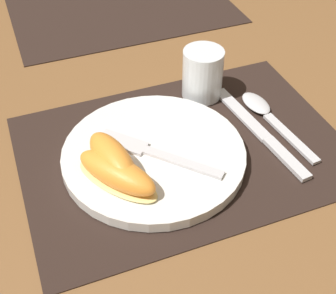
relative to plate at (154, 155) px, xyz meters
name	(u,v)px	position (x,y,z in m)	size (l,w,h in m)	color
ground_plane	(184,150)	(0.05, 0.01, -0.01)	(3.00, 3.00, 0.00)	brown
placemat	(184,149)	(0.05, 0.01, -0.01)	(0.46, 0.33, 0.00)	black
placemat_far	(121,6)	(0.10, 0.47, -0.01)	(0.46, 0.33, 0.00)	black
plate	(154,155)	(0.00, 0.00, 0.00)	(0.26, 0.26, 0.02)	white
juice_glass	(202,76)	(0.13, 0.12, 0.03)	(0.06, 0.06, 0.08)	silver
knife	(261,133)	(0.17, -0.01, -0.01)	(0.04, 0.23, 0.01)	silver
spoon	(265,112)	(0.20, 0.03, 0.00)	(0.04, 0.18, 0.01)	silver
fork	(150,151)	(-0.01, 0.00, 0.01)	(0.14, 0.15, 0.00)	silver
citrus_wedge_0	(112,160)	(-0.06, -0.01, 0.03)	(0.07, 0.12, 0.04)	#F4DB84
citrus_wedge_1	(117,174)	(-0.06, -0.04, 0.02)	(0.11, 0.13, 0.04)	#F4DB84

